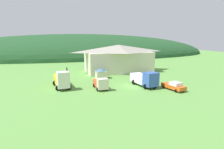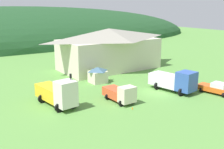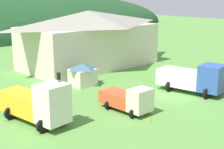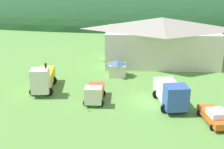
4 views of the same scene
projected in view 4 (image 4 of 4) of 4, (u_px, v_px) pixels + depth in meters
ground_plane at (149, 102)px, 36.66m from camera, size 200.00×200.00×0.00m
forested_hill_backdrop at (137, 17)px, 104.64m from camera, size 156.75×60.00×24.04m
depot_building at (161, 40)px, 51.06m from camera, size 19.99×10.76×7.91m
play_shed_cream at (118, 68)px, 45.29m from camera, size 2.70×2.57×2.57m
heavy_rig_striped at (43, 79)px, 39.64m from camera, size 3.50×7.21×3.61m
light_truck_cream at (95, 93)px, 36.44m from camera, size 2.53×5.03×2.39m
box_truck_blue at (171, 93)px, 35.08m from camera, size 3.89×7.22×3.25m
service_pickup_orange at (215, 116)px, 31.28m from camera, size 2.91×5.10×1.66m
traffic_light_west at (46, 76)px, 37.67m from camera, size 0.20×0.32×4.35m
traffic_cone_near_pickup at (89, 111)px, 34.13m from camera, size 0.36×0.36×0.63m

